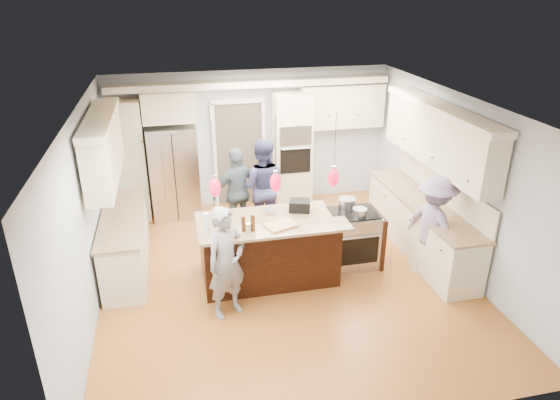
# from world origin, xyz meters

# --- Properties ---
(ground_plane) EXTENTS (6.00, 6.00, 0.00)m
(ground_plane) POSITION_xyz_m (0.00, 0.00, 0.00)
(ground_plane) COLOR #AF7630
(ground_plane) RESTS_ON ground
(room_shell) EXTENTS (5.54, 6.04, 2.72)m
(room_shell) POSITION_xyz_m (0.00, 0.00, 1.82)
(room_shell) COLOR #B2BCC6
(room_shell) RESTS_ON ground
(refrigerator) EXTENTS (0.90, 0.70, 1.80)m
(refrigerator) POSITION_xyz_m (-1.55, 2.64, 0.90)
(refrigerator) COLOR #B7B7BC
(refrigerator) RESTS_ON ground
(oven_column) EXTENTS (0.72, 0.69, 2.30)m
(oven_column) POSITION_xyz_m (0.75, 2.67, 1.15)
(oven_column) COLOR beige
(oven_column) RESTS_ON ground
(back_upper_cabinets) EXTENTS (5.30, 0.61, 2.54)m
(back_upper_cabinets) POSITION_xyz_m (-0.75, 2.76, 1.67)
(back_upper_cabinets) COLOR beige
(back_upper_cabinets) RESTS_ON ground
(right_counter_run) EXTENTS (0.64, 3.10, 2.51)m
(right_counter_run) POSITION_xyz_m (2.44, 0.30, 1.06)
(right_counter_run) COLOR beige
(right_counter_run) RESTS_ON ground
(left_cabinets) EXTENTS (0.64, 2.30, 2.51)m
(left_cabinets) POSITION_xyz_m (-2.44, 0.80, 1.06)
(left_cabinets) COLOR beige
(left_cabinets) RESTS_ON ground
(kitchen_island) EXTENTS (2.10, 1.46, 1.12)m
(kitchen_island) POSITION_xyz_m (-0.25, 0.07, 0.49)
(kitchen_island) COLOR black
(kitchen_island) RESTS_ON ground
(island_range) EXTENTS (0.82, 0.71, 0.92)m
(island_range) POSITION_xyz_m (1.16, 0.15, 0.46)
(island_range) COLOR #B7B7BC
(island_range) RESTS_ON ground
(pendant_lights) EXTENTS (1.75, 0.15, 1.03)m
(pendant_lights) POSITION_xyz_m (-0.25, -0.51, 1.80)
(pendant_lights) COLOR black
(pendant_lights) RESTS_ON ground
(person_bar_end) EXTENTS (0.69, 0.61, 1.60)m
(person_bar_end) POSITION_xyz_m (-0.97, -0.74, 0.80)
(person_bar_end) COLOR gray
(person_bar_end) RESTS_ON ground
(person_far_left) EXTENTS (1.02, 0.90, 1.76)m
(person_far_left) POSITION_xyz_m (-0.04, 1.60, 0.88)
(person_far_left) COLOR navy
(person_far_left) RESTS_ON ground
(person_far_right) EXTENTS (1.02, 0.68, 1.62)m
(person_far_right) POSITION_xyz_m (-0.48, 1.60, 0.81)
(person_far_right) COLOR slate
(person_far_right) RESTS_ON ground
(person_range_side) EXTENTS (0.91, 1.19, 1.62)m
(person_range_side) POSITION_xyz_m (2.25, -0.37, 0.81)
(person_range_side) COLOR #8978A1
(person_range_side) RESTS_ON ground
(floor_rug) EXTENTS (0.84, 1.04, 0.01)m
(floor_rug) POSITION_xyz_m (2.40, -0.03, 0.01)
(floor_rug) COLOR #8F7A4E
(floor_rug) RESTS_ON ground
(water_bottle) EXTENTS (0.09, 0.09, 0.31)m
(water_bottle) POSITION_xyz_m (-1.19, -0.49, 1.28)
(water_bottle) COLOR silver
(water_bottle) RESTS_ON kitchen_island
(beer_bottle_a) EXTENTS (0.08, 0.08, 0.26)m
(beer_bottle_a) POSITION_xyz_m (-0.97, -0.44, 1.25)
(beer_bottle_a) COLOR #44210C
(beer_bottle_a) RESTS_ON kitchen_island
(beer_bottle_b) EXTENTS (0.08, 0.08, 0.25)m
(beer_bottle_b) POSITION_xyz_m (-0.57, -0.51, 1.24)
(beer_bottle_b) COLOR #44210C
(beer_bottle_b) RESTS_ON kitchen_island
(beer_bottle_c) EXTENTS (0.06, 0.06, 0.23)m
(beer_bottle_c) POSITION_xyz_m (-0.70, -0.50, 1.24)
(beer_bottle_c) COLOR #44210C
(beer_bottle_c) RESTS_ON kitchen_island
(drink_can) EXTENTS (0.09, 0.09, 0.13)m
(drink_can) POSITION_xyz_m (-0.64, -0.55, 1.19)
(drink_can) COLOR #B7B7BC
(drink_can) RESTS_ON kitchen_island
(cutting_board) EXTENTS (0.49, 0.42, 0.03)m
(cutting_board) POSITION_xyz_m (-0.17, -0.47, 1.14)
(cutting_board) COLOR tan
(cutting_board) RESTS_ON kitchen_island
(pot_large) EXTENTS (0.27, 0.27, 0.16)m
(pot_large) POSITION_xyz_m (1.09, 0.34, 1.00)
(pot_large) COLOR #B7B7BC
(pot_large) RESTS_ON island_range
(pot_small) EXTENTS (0.22, 0.22, 0.11)m
(pot_small) POSITION_xyz_m (1.19, 0.02, 0.98)
(pot_small) COLOR #B7B7BC
(pot_small) RESTS_ON island_range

